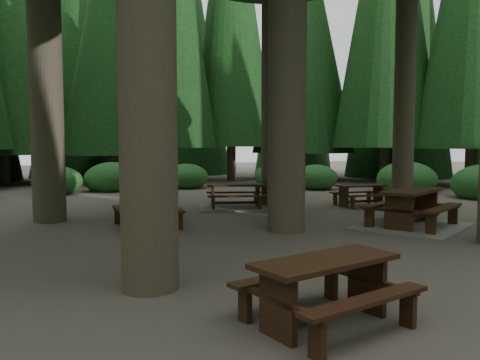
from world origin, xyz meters
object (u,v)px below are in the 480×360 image
object	(u,v)px
picnic_table_a	(412,214)
picnic_table_d	(361,192)
picnic_table_b	(147,206)
picnic_table_c	(235,200)
picnic_table_e	(326,281)

from	to	relation	value
picnic_table_a	picnic_table_d	distance (m)	3.85
picnic_table_d	picnic_table_b	bearing A→B (deg)	-165.76
picnic_table_c	picnic_table_b	bearing A→B (deg)	-127.14
picnic_table_a	picnic_table_c	xyz separation A→B (m)	(-2.70, 4.62, -0.07)
picnic_table_c	picnic_table_e	xyz separation A→B (m)	(-2.30, -9.07, 0.23)
picnic_table_b	picnic_table_e	bearing A→B (deg)	-175.79
picnic_table_c	picnic_table_e	bearing A→B (deg)	-88.85
picnic_table_c	picnic_table_d	xyz separation A→B (m)	(3.88, -0.96, 0.20)
picnic_table_b	picnic_table_c	size ratio (longest dim) A/B	0.68
picnic_table_c	picnic_table_e	size ratio (longest dim) A/B	1.34
picnic_table_e	picnic_table_b	bearing A→B (deg)	82.15
picnic_table_d	picnic_table_e	size ratio (longest dim) A/B	0.84
picnic_table_d	picnic_table_c	bearing A→B (deg)	169.03
picnic_table_a	picnic_table_c	size ratio (longest dim) A/B	1.29
picnic_table_c	picnic_table_d	world-z (taller)	picnic_table_c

